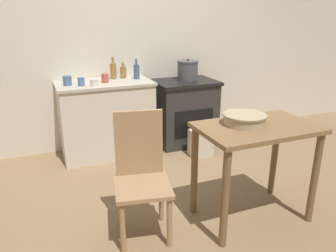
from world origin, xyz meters
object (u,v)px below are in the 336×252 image
at_px(stove, 184,112).
at_px(stock_pot, 188,70).
at_px(flour_sack, 201,143).
at_px(bottle_left, 137,71).
at_px(chair, 141,173).
at_px(work_table, 256,145).
at_px(bottle_mid_left, 123,72).
at_px(cup_mid_right, 94,83).
at_px(cup_center, 105,78).
at_px(cup_center_left, 67,81).
at_px(bottle_far_left, 113,71).
at_px(cup_center_right, 81,82).
at_px(mixing_bowl_large, 244,119).

distance_m(stove, stock_pot, 0.53).
xyz_separation_m(flour_sack, bottle_left, (-0.60, 0.53, 0.80)).
height_order(chair, bottle_left, bottle_left).
relative_size(work_table, bottle_mid_left, 4.78).
bearing_deg(cup_mid_right, bottle_left, 22.44).
distance_m(stock_pot, cup_center, 1.06).
relative_size(work_table, stock_pot, 3.40).
relative_size(flour_sack, cup_center_left, 3.09).
bearing_deg(flour_sack, work_table, -98.82).
relative_size(chair, bottle_far_left, 3.67).
distance_m(stove, cup_center_right, 1.38).
xyz_separation_m(stock_pot, cup_center_left, (-1.46, -0.07, -0.01)).
xyz_separation_m(flour_sack, mixing_bowl_large, (-0.27, -1.19, 0.68)).
xyz_separation_m(stove, bottle_left, (-0.61, 0.04, 0.55)).
distance_m(work_table, stock_pot, 1.82).
xyz_separation_m(bottle_far_left, bottle_mid_left, (0.12, 0.00, -0.03)).
xyz_separation_m(bottle_left, cup_center_left, (-0.80, -0.08, -0.04)).
bearing_deg(stock_pot, work_table, -98.13).
bearing_deg(cup_center_right, stock_pot, 6.17).
distance_m(mixing_bowl_large, bottle_far_left, 1.92).
height_order(work_table, cup_mid_right, cup_mid_right).
bearing_deg(flour_sack, bottle_mid_left, 139.06).
bearing_deg(cup_center_right, bottle_far_left, 31.87).
relative_size(flour_sack, cup_mid_right, 3.77).
bearing_deg(stove, stock_pot, 33.04).
xyz_separation_m(bottle_mid_left, cup_mid_right, (-0.41, -0.33, -0.04)).
bearing_deg(work_table, cup_center_right, 123.31).
bearing_deg(cup_mid_right, cup_center_right, 151.47).
relative_size(work_table, bottle_far_left, 3.56).
bearing_deg(flour_sack, chair, -134.77).
xyz_separation_m(chair, stock_pot, (1.14, 1.61, 0.45)).
height_order(stove, chair, chair).
bearing_deg(stove, mixing_bowl_large, -99.45).
relative_size(bottle_far_left, cup_mid_right, 3.02).
bearing_deg(stock_pot, cup_center, -176.29).
relative_size(mixing_bowl_large, bottle_far_left, 1.32).
xyz_separation_m(stock_pot, mixing_bowl_large, (-0.33, -1.71, -0.09)).
bearing_deg(mixing_bowl_large, bottle_far_left, 107.82).
xyz_separation_m(bottle_far_left, cup_center_right, (-0.41, -0.26, -0.05)).
bearing_deg(bottle_mid_left, mixing_bowl_large, -75.73).
bearing_deg(work_table, stove, 83.38).
bearing_deg(bottle_far_left, cup_center_right, -148.13).
bearing_deg(mixing_bowl_large, flour_sack, 77.14).
bearing_deg(cup_center_right, chair, -82.54).
bearing_deg(bottle_mid_left, cup_center, -144.51).
bearing_deg(cup_center_right, cup_center_left, 150.41).
height_order(mixing_bowl_large, cup_center_right, cup_center_right).
xyz_separation_m(bottle_left, cup_center_right, (-0.67, -0.15, -0.04)).
xyz_separation_m(stock_pot, bottle_far_left, (-0.92, 0.11, 0.04)).
distance_m(stock_pot, mixing_bowl_large, 1.74).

